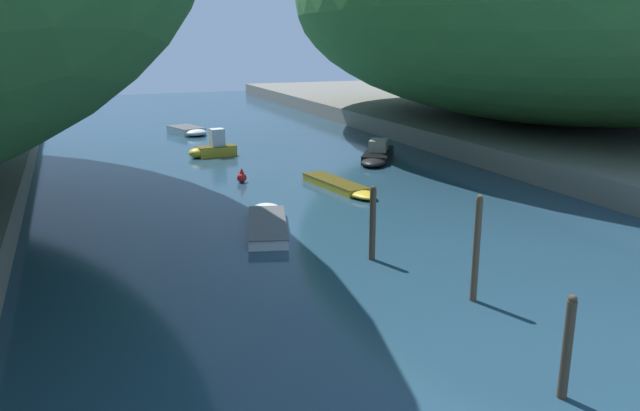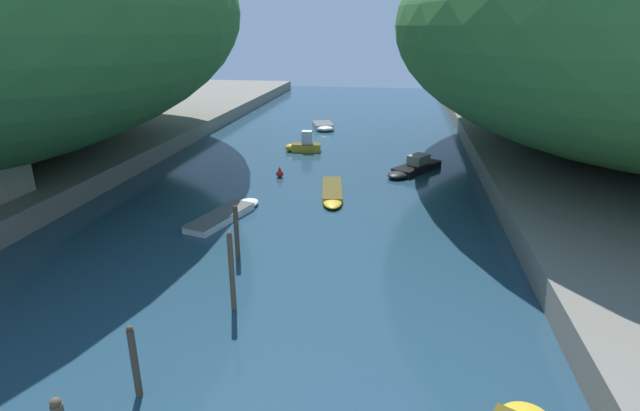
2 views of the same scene
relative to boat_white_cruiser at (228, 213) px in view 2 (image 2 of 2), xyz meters
name	(u,v)px [view 2 (image 2 of 2)]	position (x,y,z in m)	size (l,w,h in m)	color
water_surface	(292,198)	(3.10, 4.15, -0.22)	(130.00, 130.00, 0.00)	#234256
boat_white_cruiser	(228,213)	(0.00, 0.00, 0.00)	(3.25, 6.57, 0.45)	white
boat_near_quay	(303,145)	(1.30, 17.28, 0.35)	(3.40, 1.48, 1.92)	gold
boat_mid_channel	(324,126)	(1.59, 27.98, 0.08)	(3.14, 4.61, 0.61)	white
boat_far_right_bank	(332,193)	(5.76, 4.91, -0.02)	(2.21, 6.51, 0.41)	gold
boat_small_dinghy	(413,168)	(11.30, 11.71, 0.18)	(4.71, 5.93, 1.31)	black
mooring_post_second	(135,361)	(2.42, -15.48, 1.07)	(0.22, 0.22, 2.57)	#4C3D2D
mooring_post_middle	(232,271)	(3.74, -10.09, 1.52)	(0.22, 0.22, 3.47)	brown
mooring_post_fourth	(237,232)	(2.43, -5.51, 1.21)	(0.24, 0.24, 2.85)	#4C3D2D
channel_buoy_near	(280,173)	(1.15, 8.73, 0.11)	(0.56, 0.56, 0.84)	red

